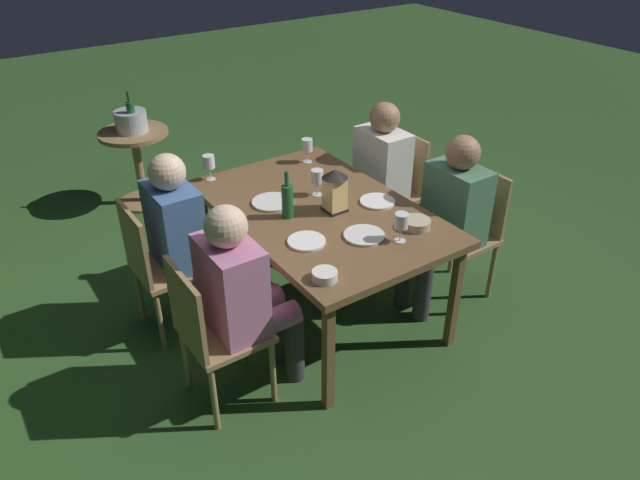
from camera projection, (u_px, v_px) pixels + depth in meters
ground_plane at (320, 307)px, 3.95m from camera, size 16.00×16.00×0.00m
dining_table at (320, 216)px, 3.59m from camera, size 1.61×1.04×0.74m
chair_side_left_a at (467, 228)px, 3.87m from camera, size 0.42×0.40×0.87m
person_in_green at (447, 216)px, 3.70m from camera, size 0.38×0.47×1.15m
chair_side_left_b at (394, 187)px, 4.39m from camera, size 0.42×0.40×0.87m
person_in_cream at (375, 174)px, 4.21m from camera, size 0.38×0.47×1.15m
chair_side_right_a at (211, 329)px, 3.00m from camera, size 0.42×0.40×0.87m
person_in_pink at (244, 292)px, 3.02m from camera, size 0.38×0.47×1.15m
chair_side_right_b at (158, 263)px, 3.52m from camera, size 0.42×0.40×0.87m
person_in_blue at (186, 232)px, 3.53m from camera, size 0.38×0.47×1.15m
lantern_centerpiece at (335, 188)px, 3.46m from camera, size 0.15×0.15×0.27m
green_bottle_on_table at (287, 200)px, 3.42m from camera, size 0.07×0.07×0.29m
wine_glass_a at (209, 163)px, 3.84m from camera, size 0.08×0.08×0.17m
wine_glass_b at (317, 178)px, 3.65m from camera, size 0.08×0.08×0.17m
wine_glass_c at (307, 146)px, 4.08m from camera, size 0.08×0.08×0.17m
wine_glass_d at (401, 222)px, 3.18m from camera, size 0.08×0.08×0.17m
plate_a at (307, 241)px, 3.22m from camera, size 0.21×0.21×0.01m
plate_b at (272, 202)px, 3.61m from camera, size 0.25×0.25×0.01m
plate_c at (364, 235)px, 3.28m from camera, size 0.23×0.23×0.01m
plate_d at (377, 202)px, 3.62m from camera, size 0.21×0.21×0.01m
bowl_olives at (325, 275)px, 2.92m from camera, size 0.13×0.13×0.05m
bowl_bread at (416, 223)px, 3.35m from camera, size 0.16×0.16×0.05m
side_table at (137, 156)px, 4.99m from camera, size 0.57×0.57×0.66m
ice_bucket at (131, 120)px, 4.83m from camera, size 0.26×0.26×0.34m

